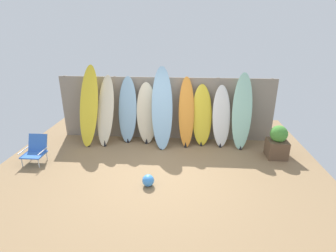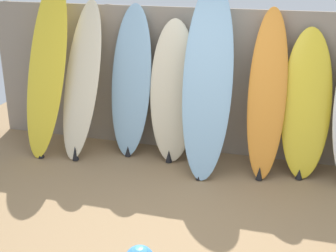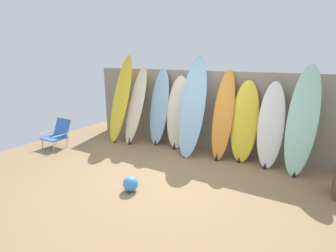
# 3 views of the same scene
# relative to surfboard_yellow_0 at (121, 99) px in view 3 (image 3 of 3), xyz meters

# --- Properties ---
(ground) EXTENTS (7.68, 7.68, 0.00)m
(ground) POSITION_rel_surfboard_yellow_0_xyz_m (2.07, -1.52, -1.06)
(ground) COLOR #8E704C
(fence_back) EXTENTS (6.08, 0.11, 1.80)m
(fence_back) POSITION_rel_surfboard_yellow_0_xyz_m (2.07, 0.49, -0.16)
(fence_back) COLOR gray
(fence_back) RESTS_ON ground
(surfboard_yellow_0) EXTENTS (0.60, 0.81, 2.15)m
(surfboard_yellow_0) POSITION_rel_surfboard_yellow_0_xyz_m (0.00, 0.00, 0.00)
(surfboard_yellow_0) COLOR yellow
(surfboard_yellow_0) RESTS_ON ground
(surfboard_cream_1) EXTENTS (0.56, 0.78, 1.88)m
(surfboard_cream_1) POSITION_rel_surfboard_yellow_0_xyz_m (0.45, 0.04, -0.14)
(surfboard_cream_1) COLOR beige
(surfboard_cream_1) RESTS_ON ground
(surfboard_skyblue_2) EXTENTS (0.56, 0.48, 1.84)m
(surfboard_skyblue_2) POSITION_rel_surfboard_yellow_0_xyz_m (1.02, 0.20, -0.15)
(surfboard_skyblue_2) COLOR #8CB7D6
(surfboard_skyblue_2) RESTS_ON ground
(surfboard_cream_3) EXTENTS (0.60, 0.50, 1.69)m
(surfboard_cream_3) POSITION_rel_surfboard_yellow_0_xyz_m (1.56, 0.18, -0.23)
(surfboard_cream_3) COLOR beige
(surfboard_cream_3) RESTS_ON ground
(surfboard_skyblue_4) EXTENTS (0.62, 0.83, 2.13)m
(surfboard_skyblue_4) POSITION_rel_surfboard_yellow_0_xyz_m (2.01, -0.02, -0.01)
(surfboard_skyblue_4) COLOR #8CB7D6
(surfboard_skyblue_4) RESTS_ON ground
(surfboard_orange_5) EXTENTS (0.46, 0.68, 1.86)m
(surfboard_orange_5) POSITION_rel_surfboard_yellow_0_xyz_m (2.67, 0.10, -0.14)
(surfboard_orange_5) COLOR orange
(surfboard_orange_5) RESTS_ON ground
(surfboard_yellow_6) EXTENTS (0.59, 0.56, 1.66)m
(surfboard_yellow_6) POSITION_rel_surfboard_yellow_0_xyz_m (3.10, 0.18, -0.24)
(surfboard_yellow_6) COLOR yellow
(surfboard_yellow_6) RESTS_ON ground
(surfboard_white_7) EXTENTS (0.53, 0.54, 1.66)m
(surfboard_white_7) POSITION_rel_surfboard_yellow_0_xyz_m (3.62, 0.12, -0.24)
(surfboard_white_7) COLOR white
(surfboard_white_7) RESTS_ON ground
(surfboard_seafoam_8) EXTENTS (0.57, 0.68, 1.99)m
(surfboard_seafoam_8) POSITION_rel_surfboard_yellow_0_xyz_m (4.14, 0.07, -0.07)
(surfboard_seafoam_8) COLOR #9ED6BC
(surfboard_seafoam_8) RESTS_ON ground
(beach_chair) EXTENTS (0.50, 0.56, 0.65)m
(beach_chair) POSITION_rel_surfboard_yellow_0_xyz_m (-0.95, -1.23, -0.74)
(beach_chair) COLOR silver
(beach_chair) RESTS_ON ground
(beach_ball) EXTENTS (0.25, 0.25, 0.25)m
(beach_ball) POSITION_rel_surfboard_yellow_0_xyz_m (1.92, -2.08, -0.94)
(beach_ball) COLOR #3F8CE5
(beach_ball) RESTS_ON ground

